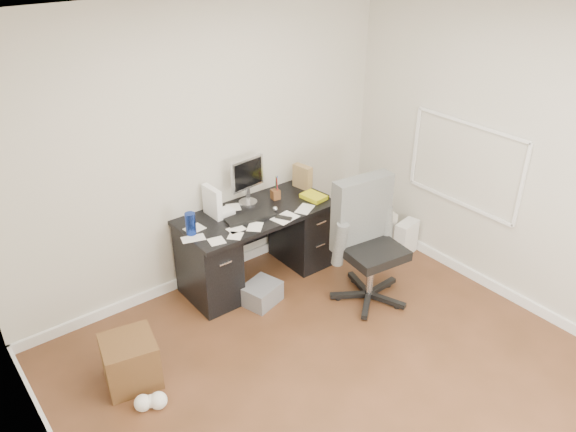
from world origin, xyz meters
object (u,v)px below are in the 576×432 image
wicker_basket (131,361)px  keyboard (250,217)px  office_chair (373,245)px  pc_tower (375,227)px  lcd_monitor (247,181)px  desk (257,243)px

wicker_basket → keyboard: bearing=18.0°
office_chair → pc_tower: office_chair is taller
lcd_monitor → desk: bearing=-109.0°
desk → lcd_monitor: 0.62m
lcd_monitor → pc_tower: size_ratio=1.02×
keyboard → wicker_basket: (-1.47, -0.48, -0.57)m
keyboard → lcd_monitor: bearing=68.9°
lcd_monitor → office_chair: (0.59, -1.13, -0.40)m
lcd_monitor → keyboard: lcd_monitor is taller
office_chair → desk: bearing=131.3°
desk → wicker_basket: bearing=-160.6°
office_chair → wicker_basket: 2.29m
lcd_monitor → keyboard: 0.39m
desk → wicker_basket: 1.70m
desk → pc_tower: size_ratio=3.21×
keyboard → desk: bearing=43.4°
pc_tower → keyboard: bearing=-179.0°
pc_tower → wicker_basket: size_ratio=1.18×
keyboard → pc_tower: (1.49, -0.20, -0.53)m
pc_tower → desk: bearing=176.9°
desk → wicker_basket: desk is taller
desk → wicker_basket: (-1.59, -0.56, -0.20)m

